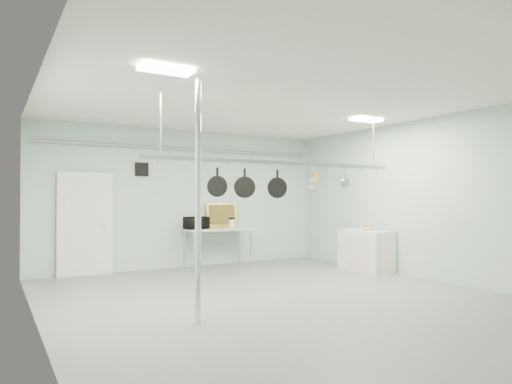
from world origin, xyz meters
TOP-DOWN VIEW (x-y plane):
  - floor at (0.00, 0.00)m, footprint 8.00×8.00m
  - ceiling at (0.00, 0.00)m, footprint 7.00×8.00m
  - back_wall at (0.00, 3.99)m, footprint 7.00×0.02m
  - right_wall at (3.49, 0.00)m, footprint 0.02×8.00m
  - door at (-2.30, 3.94)m, footprint 1.10×0.10m
  - wall_vent at (-1.10, 3.97)m, footprint 0.30×0.04m
  - conduit_pipe at (0.00, 3.90)m, footprint 6.60×0.07m
  - chrome_pole at (-1.70, -0.60)m, footprint 0.08×0.08m
  - prep_table at (0.60, 3.60)m, footprint 1.60×0.70m
  - side_cabinet at (3.15, 1.40)m, footprint 0.60×1.20m
  - pot_rack at (0.20, 0.30)m, footprint 4.80×0.06m
  - light_panel_left at (-2.20, -0.80)m, footprint 0.65×0.30m
  - light_panel_right at (2.40, 0.60)m, footprint 0.65×0.30m
  - microwave at (0.03, 3.55)m, footprint 0.57×0.45m
  - coffee_canister at (0.93, 3.53)m, footprint 0.17×0.17m
  - painting_large at (0.84, 3.90)m, footprint 0.78×0.16m
  - painting_small at (1.08, 3.90)m, footprint 0.30×0.09m
  - fruit_bowl at (3.19, 1.37)m, footprint 0.45×0.45m
  - skillet_left at (-1.00, 0.30)m, footprint 0.33×0.11m
  - skillet_mid at (-0.51, 0.30)m, footprint 0.34×0.19m
  - skillet_right at (0.11, 0.30)m, footprint 0.35×0.14m
  - whisk at (0.84, 0.30)m, footprint 0.23×0.23m
  - grater at (0.93, 0.30)m, footprint 0.09×0.02m
  - saucepan at (1.58, 0.30)m, footprint 0.16×0.11m
  - fruit_cluster at (3.19, 1.37)m, footprint 0.24×0.24m

SIDE VIEW (x-z plane):
  - floor at x=0.00m, z-range 0.00..0.00m
  - side_cabinet at x=3.15m, z-range 0.00..0.90m
  - prep_table at x=0.60m, z-range 0.38..1.28m
  - fruit_bowl at x=3.19m, z-range 0.90..0.98m
  - fruit_cluster at x=3.19m, z-range 0.94..1.03m
  - coffee_canister at x=0.93m, z-range 0.91..1.11m
  - painting_small at x=1.08m, z-range 0.90..1.16m
  - microwave at x=0.03m, z-range 0.91..1.19m
  - door at x=-2.30m, z-range -0.05..2.15m
  - painting_large at x=0.84m, z-range 0.90..1.49m
  - back_wall at x=0.00m, z-range 0.00..3.20m
  - right_wall at x=3.49m, z-range 0.00..3.20m
  - chrome_pole at x=-1.70m, z-range 0.00..3.20m
  - skillet_right at x=0.11m, z-range 1.63..2.09m
  - skillet_mid at x=-0.51m, z-range 1.63..2.09m
  - skillet_left at x=-1.00m, z-range 1.65..2.09m
  - whisk at x=0.84m, z-range 1.73..2.09m
  - saucepan at x=1.58m, z-range 1.79..2.09m
  - grater at x=0.93m, z-range 1.87..2.09m
  - pot_rack at x=0.20m, z-range 1.73..2.73m
  - wall_vent at x=-1.10m, z-range 2.10..2.40m
  - conduit_pipe at x=0.00m, z-range 2.71..2.79m
  - light_panel_left at x=-2.20m, z-range 3.14..3.19m
  - light_panel_right at x=2.40m, z-range 3.14..3.19m
  - ceiling at x=0.00m, z-range 3.18..3.20m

